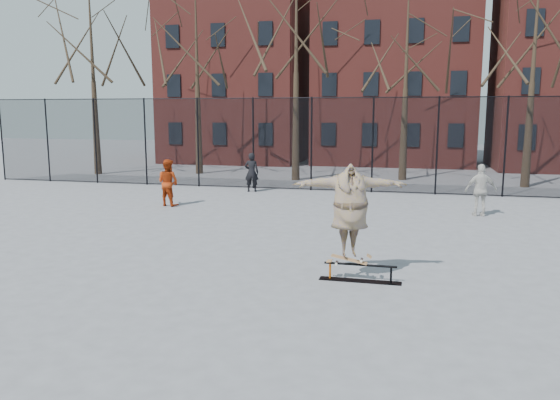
% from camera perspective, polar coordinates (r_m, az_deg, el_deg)
% --- Properties ---
extents(ground, '(100.00, 100.00, 0.00)m').
position_cam_1_polar(ground, '(11.04, -1.95, -8.61)').
color(ground, slate).
extents(skate_rail, '(1.65, 0.25, 0.36)m').
position_cam_1_polar(skate_rail, '(11.20, 8.37, -7.69)').
color(skate_rail, black).
rests_on(skate_rail, ground).
extents(skateboard, '(0.79, 0.19, 0.09)m').
position_cam_1_polar(skateboard, '(11.14, 7.23, -6.31)').
color(skateboard, '#9E663F').
rests_on(skateboard, skate_rail).
extents(skater, '(2.37, 1.25, 1.86)m').
position_cam_1_polar(skater, '(10.92, 7.34, -1.36)').
color(skater, navy).
rests_on(skater, skateboard).
extents(bystander_black, '(0.64, 0.46, 1.66)m').
position_cam_1_polar(bystander_black, '(23.23, -2.98, 2.91)').
color(bystander_black, black).
rests_on(bystander_black, ground).
extents(bystander_red, '(0.96, 0.83, 1.69)m').
position_cam_1_polar(bystander_red, '(20.13, -11.62, 1.80)').
color(bystander_red, '#A6310E').
rests_on(bystander_red, ground).
extents(bystander_white, '(1.05, 0.56, 1.71)m').
position_cam_1_polar(bystander_white, '(18.89, 20.26, 0.96)').
color(bystander_white, beige).
rests_on(bystander_white, ground).
extents(fence, '(34.03, 0.07, 4.00)m').
position_cam_1_polar(fence, '(23.33, 6.67, 5.90)').
color(fence, black).
rests_on(fence, ground).
extents(tree_row, '(33.66, 7.46, 10.67)m').
position_cam_1_polar(tree_row, '(27.73, 7.49, 17.39)').
color(tree_row, black).
rests_on(tree_row, ground).
extents(rowhouses, '(29.00, 7.00, 13.00)m').
position_cam_1_polar(rowhouses, '(36.28, 10.59, 13.31)').
color(rowhouses, maroon).
rests_on(rowhouses, ground).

